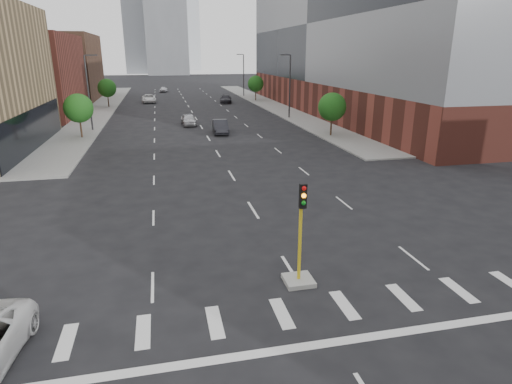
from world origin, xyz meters
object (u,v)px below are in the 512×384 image
object	(u,v)px
car_near_left	(189,120)
car_far_left	(149,99)
car_mid_right	(220,127)
car_deep_right	(226,99)
median_traffic_signal	(299,262)
car_distant	(163,89)

from	to	relation	value
car_near_left	car_far_left	world-z (taller)	car_far_left
car_mid_right	car_deep_right	size ratio (longest dim) A/B	0.93
median_traffic_signal	car_distant	world-z (taller)	median_traffic_signal
car_mid_right	car_distant	xyz separation A→B (m)	(-5.70, 60.14, -0.12)
car_mid_right	car_deep_right	xyz separation A→B (m)	(5.72, 32.83, -0.04)
median_traffic_signal	car_mid_right	distance (m)	35.83
car_distant	car_deep_right	bearing A→B (deg)	-58.30
car_far_left	car_near_left	bearing A→B (deg)	-81.86
car_near_left	car_mid_right	world-z (taller)	car_mid_right
car_near_left	car_deep_right	world-z (taller)	car_deep_right
car_distant	car_mid_right	bearing A→B (deg)	-75.58
car_deep_right	car_distant	bearing A→B (deg)	120.38
car_far_left	car_deep_right	distance (m)	15.15
car_near_left	car_distant	world-z (taller)	car_near_left
car_deep_right	median_traffic_signal	bearing A→B (deg)	-88.54
car_far_left	car_distant	bearing A→B (deg)	79.69
median_traffic_signal	car_deep_right	world-z (taller)	median_traffic_signal
median_traffic_signal	car_distant	bearing A→B (deg)	92.34
car_mid_right	car_deep_right	distance (m)	33.32
car_near_left	car_deep_right	bearing A→B (deg)	68.00
median_traffic_signal	car_distant	size ratio (longest dim) A/B	1.10
car_near_left	car_deep_right	distance (m)	27.24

